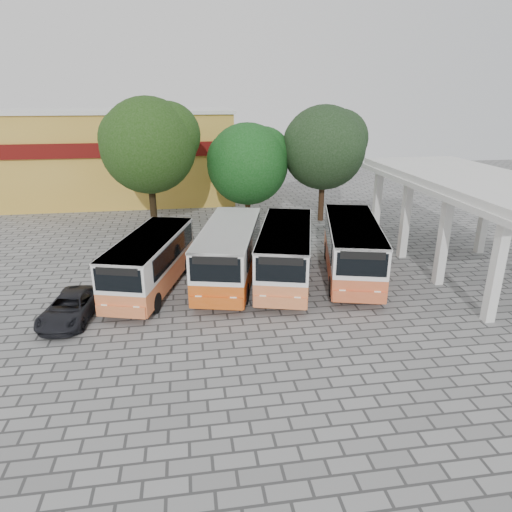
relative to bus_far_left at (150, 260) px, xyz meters
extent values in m
plane|color=slate|center=(7.33, -3.37, -1.65)|extent=(90.00, 90.00, 0.00)
cube|color=silver|center=(15.18, -5.87, 0.85)|extent=(0.45, 0.45, 5.00)
cube|color=silver|center=(15.18, 7.13, 0.85)|extent=(0.45, 0.45, 5.00)
cube|color=silver|center=(20.48, 7.13, 0.85)|extent=(0.45, 0.45, 5.00)
cube|color=silver|center=(17.83, 0.63, 3.55)|extent=(6.60, 15.60, 0.40)
cube|color=silver|center=(17.83, 0.63, 3.20)|extent=(6.80, 15.80, 0.30)
cube|color=gold|center=(-3.67, 22.63, 2.35)|extent=(20.00, 10.00, 8.00)
cube|color=#590C0A|center=(-3.67, 17.53, 3.55)|extent=(20.00, 0.20, 1.20)
cube|color=silver|center=(-3.67, 22.63, 6.50)|extent=(20.40, 10.40, 0.30)
cube|color=orange|center=(0.00, 0.01, -0.76)|extent=(4.47, 8.21, 1.03)
cube|color=white|center=(0.00, 0.01, 0.48)|extent=(4.47, 8.21, 1.45)
cube|color=white|center=(0.00, 0.01, 1.14)|extent=(4.52, 8.23, 0.12)
cube|color=black|center=(-1.20, 0.01, 0.49)|extent=(1.87, 6.24, 1.03)
cube|color=black|center=(1.20, 0.01, 0.49)|extent=(1.87, 6.24, 1.03)
cube|color=black|center=(0.00, -3.94, 0.49)|extent=(2.04, 0.64, 1.03)
cube|color=black|center=(0.00, -3.94, 0.91)|extent=(1.81, 0.58, 0.33)
cylinder|color=black|center=(-1.06, -2.55, -1.16)|extent=(0.28, 0.98, 0.98)
cylinder|color=black|center=(1.06, -2.55, -1.16)|extent=(0.28, 0.98, 0.98)
cylinder|color=black|center=(-1.06, 2.57, -1.16)|extent=(0.28, 0.98, 0.98)
cylinder|color=black|center=(1.06, 2.57, -1.16)|extent=(0.28, 0.98, 0.98)
cube|color=#D55412|center=(4.11, 0.50, -0.69)|extent=(4.54, 8.90, 1.12)
cube|color=white|center=(4.11, 0.50, 0.66)|extent=(4.54, 8.90, 1.57)
cube|color=white|center=(4.11, 0.50, 1.38)|extent=(4.59, 8.91, 0.13)
cube|color=black|center=(2.81, 0.50, 0.68)|extent=(1.74, 6.85, 1.12)
cube|color=black|center=(5.41, 0.50, 0.68)|extent=(1.74, 6.85, 1.12)
cube|color=black|center=(4.11, -3.79, 0.68)|extent=(2.24, 0.60, 1.12)
cube|color=black|center=(4.11, -3.79, 1.12)|extent=(1.98, 0.55, 0.36)
cylinder|color=black|center=(2.96, -2.28, -1.12)|extent=(0.30, 1.07, 1.07)
cylinder|color=black|center=(5.26, -2.28, -1.12)|extent=(0.30, 1.07, 1.07)
cylinder|color=black|center=(2.96, 3.27, -1.12)|extent=(0.30, 1.07, 1.07)
cylinder|color=black|center=(5.26, 3.27, -1.12)|extent=(0.30, 1.07, 1.07)
cube|color=#E57B43|center=(7.09, 0.02, -0.70)|extent=(4.65, 8.75, 1.10)
cube|color=white|center=(7.09, 0.02, 0.62)|extent=(4.65, 8.75, 1.54)
cube|color=white|center=(7.09, 0.02, 1.32)|extent=(4.70, 8.76, 0.13)
cube|color=black|center=(5.81, 0.02, 0.63)|extent=(1.89, 6.68, 1.10)
cube|color=black|center=(8.36, 0.02, 0.63)|extent=(1.89, 6.68, 1.10)
cube|color=black|center=(7.09, -4.19, 0.63)|extent=(2.18, 0.65, 1.10)
cube|color=black|center=(7.09, -4.19, 1.07)|extent=(1.93, 0.59, 0.36)
cylinder|color=black|center=(5.96, -2.71, -1.13)|extent=(0.29, 1.05, 1.05)
cylinder|color=black|center=(8.22, -2.71, -1.13)|extent=(0.29, 1.05, 1.05)
cylinder|color=black|center=(5.96, 2.74, -1.13)|extent=(0.29, 1.05, 1.05)
cylinder|color=black|center=(8.22, 2.74, -1.13)|extent=(0.29, 1.05, 1.05)
cube|color=#D55E32|center=(10.84, 0.11, -0.68)|extent=(4.64, 8.94, 1.12)
cube|color=white|center=(10.84, 0.11, 0.67)|extent=(4.64, 8.94, 1.57)
cube|color=white|center=(10.84, 0.11, 1.39)|extent=(4.69, 8.95, 0.13)
cube|color=black|center=(9.53, 0.11, 0.68)|extent=(1.83, 6.85, 1.12)
cube|color=black|center=(12.14, 0.11, 0.68)|extent=(1.83, 6.85, 1.12)
cube|color=black|center=(10.84, -4.19, 0.68)|extent=(2.24, 0.63, 1.12)
cube|color=black|center=(10.84, -4.19, 1.13)|extent=(1.98, 0.57, 0.36)
cylinder|color=black|center=(9.68, -2.67, -1.12)|extent=(0.30, 1.07, 1.07)
cylinder|color=black|center=(11.99, -2.67, -1.12)|extent=(0.30, 1.07, 1.07)
cylinder|color=black|center=(9.68, 2.89, -1.12)|extent=(0.30, 1.07, 1.07)
cylinder|color=black|center=(11.99, 2.89, -1.12)|extent=(0.30, 1.07, 1.07)
cylinder|color=black|center=(-0.47, 11.11, 0.60)|extent=(0.49, 0.49, 4.51)
sphere|color=#17360A|center=(-0.47, 11.11, 4.55)|extent=(6.72, 6.72, 6.72)
sphere|color=#17360A|center=(0.88, 11.41, 5.23)|extent=(4.71, 4.71, 4.71)
sphere|color=#17360A|center=(-1.64, 10.91, 5.06)|extent=(4.37, 4.37, 4.37)
cylinder|color=#4B301B|center=(6.75, 12.42, 0.10)|extent=(0.42, 0.42, 3.51)
sphere|color=#0D420F|center=(6.75, 12.42, 2.91)|extent=(6.21, 6.21, 6.21)
sphere|color=#0D420F|center=(8.00, 12.72, 3.53)|extent=(4.34, 4.34, 4.34)
sphere|color=#0D420F|center=(5.67, 12.22, 3.37)|extent=(4.03, 4.03, 4.03)
cylinder|color=#392415|center=(12.61, 11.98, 0.45)|extent=(0.44, 0.44, 4.20)
sphere|color=black|center=(12.61, 11.98, 4.09)|extent=(6.39, 6.39, 6.39)
sphere|color=black|center=(13.89, 12.28, 4.73)|extent=(4.47, 4.47, 4.47)
sphere|color=black|center=(11.49, 11.78, 4.57)|extent=(4.15, 4.15, 4.15)
imported|color=black|center=(-3.44, -2.86, -1.06)|extent=(2.58, 4.49, 1.18)
camera|label=1|loc=(1.99, -22.50, 8.09)|focal=32.00mm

